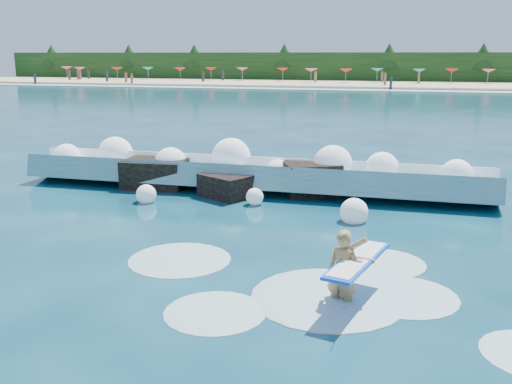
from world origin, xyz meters
TOP-DOWN VIEW (x-y plane):
  - ground at (0.00, 0.00)m, footprint 200.00×200.00m
  - beach at (0.00, 78.00)m, footprint 140.00×20.00m
  - wet_band at (0.00, 67.00)m, footprint 140.00×5.00m
  - treeline at (0.00, 88.00)m, footprint 140.00×4.00m
  - breaking_wave at (-0.08, 7.23)m, footprint 16.77×2.67m
  - rock_cluster at (-0.94, 6.62)m, footprint 8.02×3.23m
  - surfer_with_board at (4.31, -1.72)m, footprint 1.22×2.96m
  - wave_spray at (-0.44, 7.09)m, footprint 15.26×4.70m
  - surf_foam at (3.58, -1.24)m, footprint 9.43×5.55m
  - beach_umbrellas at (0.11, 80.01)m, footprint 112.37×6.61m
  - beachgoers at (-6.34, 75.47)m, footprint 102.02×13.66m

SIDE VIEW (x-z plane):
  - ground at x=0.00m, z-range 0.00..0.00m
  - surf_foam at x=3.58m, z-range -0.08..0.08m
  - wet_band at x=0.00m, z-range 0.00..0.08m
  - beach at x=0.00m, z-range 0.00..0.40m
  - rock_cluster at x=-0.94m, z-range -0.24..1.05m
  - breaking_wave at x=-0.08m, z-range -0.22..1.23m
  - surfer_with_board at x=4.31m, z-range -0.23..1.55m
  - wave_spray at x=-0.44m, z-range -0.05..1.86m
  - beachgoers at x=-6.34m, z-range 0.14..2.07m
  - beach_umbrellas at x=0.11m, z-range 2.00..2.50m
  - treeline at x=0.00m, z-range 0.00..5.00m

